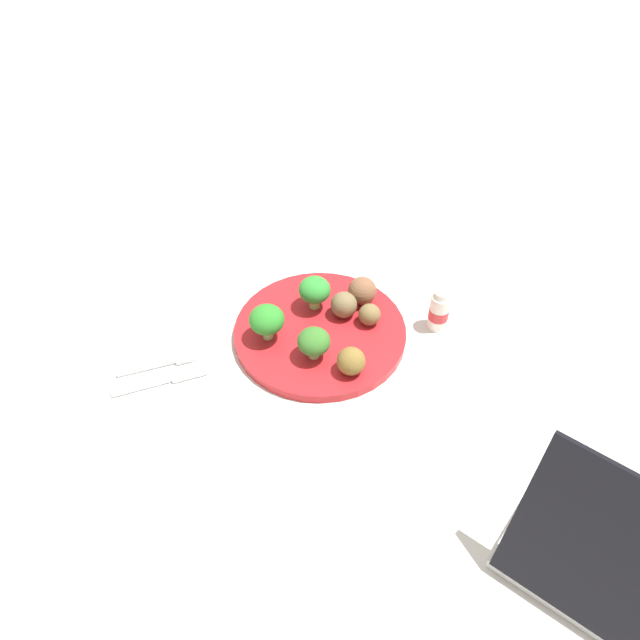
{
  "coord_description": "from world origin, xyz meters",
  "views": [
    {
      "loc": [
        -0.29,
        -0.65,
        0.74
      ],
      "look_at": [
        0.0,
        0.0,
        0.04
      ],
      "focal_mm": 35.06,
      "sensor_mm": 36.0,
      "label": 1
    }
  ],
  "objects_px": {
    "meatball_front_left": "(344,305)",
    "yogurt_bottle": "(439,311)",
    "knife": "(165,380)",
    "broccoli_floret_center": "(315,290)",
    "meatball_mid_right": "(362,291)",
    "broccoli_floret_far_rim": "(267,320)",
    "meatball_center": "(351,361)",
    "broccoli_floret_back_right": "(314,342)",
    "meatball_front_right": "(370,315)",
    "plate": "(320,332)",
    "fork": "(161,363)",
    "napkin": "(158,375)"
  },
  "relations": [
    {
      "from": "meatball_front_left",
      "to": "meatball_mid_right",
      "type": "relative_size",
      "value": 0.92
    },
    {
      "from": "meatball_center",
      "to": "knife",
      "type": "xyz_separation_m",
      "value": [
        -0.26,
        0.1,
        -0.03
      ]
    },
    {
      "from": "plate",
      "to": "broccoli_floret_back_right",
      "type": "distance_m",
      "value": 0.07
    },
    {
      "from": "napkin",
      "to": "meatball_mid_right",
      "type": "bearing_deg",
      "value": 1.47
    },
    {
      "from": "plate",
      "to": "broccoli_floret_far_rim",
      "type": "relative_size",
      "value": 4.55
    },
    {
      "from": "plate",
      "to": "broccoli_floret_center",
      "type": "height_order",
      "value": "broccoli_floret_center"
    },
    {
      "from": "broccoli_floret_far_rim",
      "to": "meatball_center",
      "type": "xyz_separation_m",
      "value": [
        0.09,
        -0.12,
        -0.02
      ]
    },
    {
      "from": "meatball_mid_right",
      "to": "yogurt_bottle",
      "type": "bearing_deg",
      "value": -42.85
    },
    {
      "from": "plate",
      "to": "fork",
      "type": "xyz_separation_m",
      "value": [
        -0.25,
        0.04,
        -0.0
      ]
    },
    {
      "from": "broccoli_floret_center",
      "to": "yogurt_bottle",
      "type": "distance_m",
      "value": 0.21
    },
    {
      "from": "broccoli_floret_far_rim",
      "to": "meatball_mid_right",
      "type": "relative_size",
      "value": 1.29
    },
    {
      "from": "broccoli_floret_center",
      "to": "fork",
      "type": "distance_m",
      "value": 0.27
    },
    {
      "from": "plate",
      "to": "meatball_front_left",
      "type": "bearing_deg",
      "value": 16.6
    },
    {
      "from": "napkin",
      "to": "knife",
      "type": "relative_size",
      "value": 1.17
    },
    {
      "from": "broccoli_floret_back_right",
      "to": "meatball_mid_right",
      "type": "xyz_separation_m",
      "value": [
        0.12,
        0.08,
        -0.01
      ]
    },
    {
      "from": "broccoli_floret_center",
      "to": "meatball_mid_right",
      "type": "distance_m",
      "value": 0.08
    },
    {
      "from": "broccoli_floret_far_rim",
      "to": "napkin",
      "type": "height_order",
      "value": "broccoli_floret_far_rim"
    },
    {
      "from": "broccoli_floret_back_right",
      "to": "knife",
      "type": "bearing_deg",
      "value": 166.39
    },
    {
      "from": "meatball_front_left",
      "to": "meatball_center",
      "type": "xyz_separation_m",
      "value": [
        -0.04,
        -0.12,
        -0.0
      ]
    },
    {
      "from": "plate",
      "to": "broccoli_floret_back_right",
      "type": "height_order",
      "value": "broccoli_floret_back_right"
    },
    {
      "from": "meatball_mid_right",
      "to": "napkin",
      "type": "relative_size",
      "value": 0.28
    },
    {
      "from": "broccoli_floret_far_rim",
      "to": "knife",
      "type": "xyz_separation_m",
      "value": [
        -0.17,
        -0.01,
        -0.05
      ]
    },
    {
      "from": "broccoli_floret_back_right",
      "to": "fork",
      "type": "relative_size",
      "value": 0.44
    },
    {
      "from": "broccoli_floret_center",
      "to": "fork",
      "type": "xyz_separation_m",
      "value": [
        -0.27,
        -0.01,
        -0.05
      ]
    },
    {
      "from": "broccoli_floret_back_right",
      "to": "fork",
      "type": "distance_m",
      "value": 0.24
    },
    {
      "from": "meatball_front_left",
      "to": "yogurt_bottle",
      "type": "distance_m",
      "value": 0.16
    },
    {
      "from": "meatball_front_right",
      "to": "yogurt_bottle",
      "type": "height_order",
      "value": "yogurt_bottle"
    },
    {
      "from": "broccoli_floret_center",
      "to": "yogurt_bottle",
      "type": "relative_size",
      "value": 0.78
    },
    {
      "from": "broccoli_floret_center",
      "to": "meatball_mid_right",
      "type": "height_order",
      "value": "broccoli_floret_center"
    },
    {
      "from": "meatball_front_right",
      "to": "meatball_mid_right",
      "type": "xyz_separation_m",
      "value": [
        0.01,
        0.05,
        0.01
      ]
    },
    {
      "from": "broccoli_floret_back_right",
      "to": "meatball_front_right",
      "type": "xyz_separation_m",
      "value": [
        0.11,
        0.03,
        -0.01
      ]
    },
    {
      "from": "broccoli_floret_center",
      "to": "meatball_mid_right",
      "type": "xyz_separation_m",
      "value": [
        0.08,
        -0.02,
        -0.01
      ]
    },
    {
      "from": "meatball_front_left",
      "to": "fork",
      "type": "bearing_deg",
      "value": 175.34
    },
    {
      "from": "meatball_center",
      "to": "knife",
      "type": "distance_m",
      "value": 0.28
    },
    {
      "from": "meatball_front_left",
      "to": "napkin",
      "type": "distance_m",
      "value": 0.31
    },
    {
      "from": "knife",
      "to": "yogurt_bottle",
      "type": "height_order",
      "value": "yogurt_bottle"
    },
    {
      "from": "meatball_front_right",
      "to": "knife",
      "type": "distance_m",
      "value": 0.34
    },
    {
      "from": "meatball_mid_right",
      "to": "knife",
      "type": "bearing_deg",
      "value": -175.47
    },
    {
      "from": "fork",
      "to": "yogurt_bottle",
      "type": "xyz_separation_m",
      "value": [
        0.44,
        -0.1,
        0.03
      ]
    },
    {
      "from": "meatball_center",
      "to": "meatball_mid_right",
      "type": "distance_m",
      "value": 0.16
    },
    {
      "from": "meatball_front_left",
      "to": "knife",
      "type": "relative_size",
      "value": 0.3
    },
    {
      "from": "meatball_front_left",
      "to": "knife",
      "type": "bearing_deg",
      "value": -177.95
    },
    {
      "from": "plate",
      "to": "meatball_mid_right",
      "type": "bearing_deg",
      "value": 18.97
    },
    {
      "from": "broccoli_floret_center",
      "to": "plate",
      "type": "bearing_deg",
      "value": -104.15
    },
    {
      "from": "knife",
      "to": "broccoli_floret_far_rim",
      "type": "bearing_deg",
      "value": 4.24
    },
    {
      "from": "fork",
      "to": "knife",
      "type": "relative_size",
      "value": 0.83
    },
    {
      "from": "broccoli_floret_center",
      "to": "yogurt_bottle",
      "type": "xyz_separation_m",
      "value": [
        0.17,
        -0.11,
        -0.02
      ]
    },
    {
      "from": "broccoli_floret_far_rim",
      "to": "meatball_center",
      "type": "distance_m",
      "value": 0.15
    },
    {
      "from": "plate",
      "to": "meatball_mid_right",
      "type": "xyz_separation_m",
      "value": [
        0.09,
        0.03,
        0.03
      ]
    },
    {
      "from": "napkin",
      "to": "knife",
      "type": "xyz_separation_m",
      "value": [
        0.01,
        -0.02,
        0.0
      ]
    }
  ]
}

